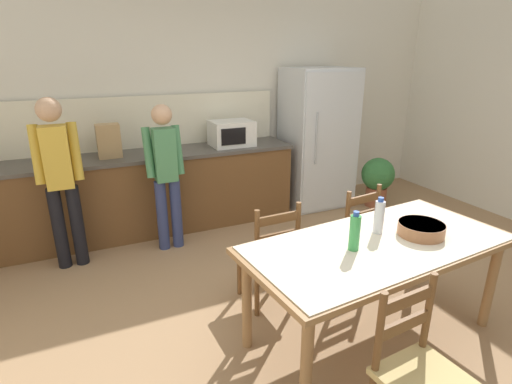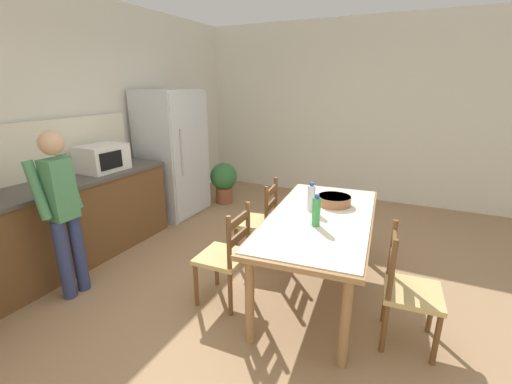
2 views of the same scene
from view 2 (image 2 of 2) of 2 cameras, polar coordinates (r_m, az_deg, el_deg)
name	(u,v)px [view 2 (image 2 of 2)]	position (r m, az deg, el deg)	size (l,w,h in m)	color
ground_plane	(277,288)	(3.46, 3.48, -15.69)	(8.32, 8.32, 0.00)	#9E7A56
wall_back	(68,124)	(4.62, -28.87, 9.91)	(6.52, 0.12, 2.90)	silver
wall_right	(353,112)	(6.06, 15.84, 12.72)	(0.12, 5.20, 2.90)	silver
kitchen_counter	(13,244)	(3.94, -35.46, -7.11)	(3.58, 0.66, 0.93)	brown
refrigerator	(173,154)	(5.21, -13.69, 6.20)	(0.86, 0.73, 1.82)	silver
microwave	(103,158)	(4.34, -24.20, 5.20)	(0.50, 0.39, 0.30)	white
dining_table	(320,224)	(3.14, 10.64, -5.28)	(1.97, 1.06, 0.77)	olive
bottle_near_centre	(316,211)	(2.85, 10.00, -3.21)	(0.07, 0.07, 0.27)	green
bottle_off_centre	(311,198)	(3.18, 9.18, -0.96)	(0.07, 0.07, 0.27)	silver
serving_bowl	(334,200)	(3.40, 12.90, -1.27)	(0.32, 0.32, 0.09)	#9E6642
chair_side_far_right	(259,221)	(3.80, 0.57, -4.92)	(0.47, 0.45, 0.91)	brown
chair_side_far_left	(226,256)	(3.08, -5.03, -10.63)	(0.43, 0.41, 0.91)	brown
chair_side_near_left	(407,290)	(2.85, 23.92, -14.73)	(0.45, 0.43, 0.91)	brown
person_at_counter	(62,207)	(3.45, -29.61, -2.26)	(0.38, 0.26, 1.53)	navy
potted_plant	(224,180)	(5.66, -5.39, 2.02)	(0.44, 0.44, 0.67)	brown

